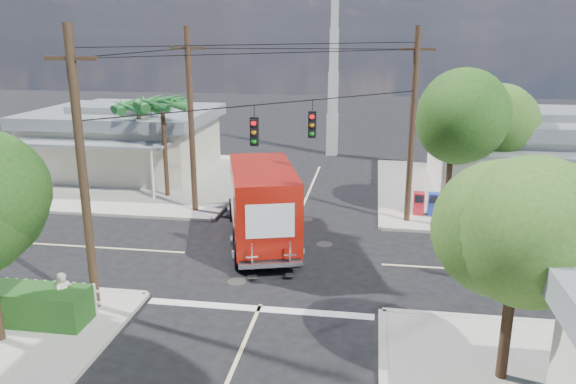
# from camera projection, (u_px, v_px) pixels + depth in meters

# --- Properties ---
(ground) EXTENTS (120.00, 120.00, 0.00)m
(ground) POSITION_uv_depth(u_px,v_px,m) (280.00, 258.00, 22.45)
(ground) COLOR black
(ground) RESTS_ON ground
(sidewalk_ne) EXTENTS (14.12, 14.12, 0.14)m
(sidewalk_ne) POSITION_uv_depth(u_px,v_px,m) (505.00, 194.00, 31.17)
(sidewalk_ne) COLOR #9D988E
(sidewalk_ne) RESTS_ON ground
(sidewalk_nw) EXTENTS (14.12, 14.12, 0.14)m
(sidewalk_nw) POSITION_uv_depth(u_px,v_px,m) (135.00, 179.00, 34.35)
(sidewalk_nw) COLOR #9D988E
(sidewalk_nw) RESTS_ON ground
(road_markings) EXTENTS (32.00, 32.00, 0.01)m
(road_markings) POSITION_uv_depth(u_px,v_px,m) (274.00, 273.00, 21.04)
(road_markings) COLOR beige
(road_markings) RESTS_ON ground
(building_ne) EXTENTS (11.80, 10.20, 4.50)m
(building_ne) POSITION_uv_depth(u_px,v_px,m) (536.00, 151.00, 31.35)
(building_ne) COLOR white
(building_ne) RESTS_ON sidewalk_ne
(building_nw) EXTENTS (10.80, 10.20, 4.30)m
(building_nw) POSITION_uv_depth(u_px,v_px,m) (126.00, 139.00, 35.43)
(building_nw) COLOR beige
(building_nw) RESTS_ON sidewalk_nw
(radio_tower) EXTENTS (0.80, 0.80, 17.00)m
(radio_tower) POSITION_uv_depth(u_px,v_px,m) (333.00, 77.00, 39.82)
(radio_tower) COLOR silver
(radio_tower) RESTS_ON ground
(tree_ne_front) EXTENTS (4.21, 4.14, 6.66)m
(tree_ne_front) POSITION_uv_depth(u_px,v_px,m) (454.00, 119.00, 26.50)
(tree_ne_front) COLOR #422D1C
(tree_ne_front) RESTS_ON sidewalk_ne
(tree_ne_back) EXTENTS (3.77, 3.66, 5.82)m
(tree_ne_back) POSITION_uv_depth(u_px,v_px,m) (500.00, 125.00, 28.37)
(tree_ne_back) COLOR #422D1C
(tree_ne_back) RESTS_ON sidewalk_ne
(tree_se) EXTENTS (3.67, 3.54, 5.62)m
(tree_se) POSITION_uv_depth(u_px,v_px,m) (518.00, 235.00, 13.43)
(tree_se) COLOR #422D1C
(tree_se) RESTS_ON sidewalk_se
(palm_nw_front) EXTENTS (3.01, 3.08, 5.59)m
(palm_nw_front) POSITION_uv_depth(u_px,v_px,m) (162.00, 105.00, 29.28)
(palm_nw_front) COLOR #422D1C
(palm_nw_front) RESTS_ON sidewalk_nw
(palm_nw_back) EXTENTS (3.01, 3.08, 5.19)m
(palm_nw_back) POSITION_uv_depth(u_px,v_px,m) (138.00, 108.00, 31.10)
(palm_nw_back) COLOR #422D1C
(palm_nw_back) RESTS_ON sidewalk_nw
(utility_poles) EXTENTS (12.00, 10.68, 9.00)m
(utility_poles) POSITION_uv_depth(u_px,v_px,m) (248.00, 135.00, 22.91)
(utility_poles) COLOR #473321
(utility_poles) RESTS_ON ground
(picket_fence) EXTENTS (5.94, 0.06, 1.00)m
(picket_fence) POSITION_uv_depth(u_px,v_px,m) (13.00, 291.00, 18.08)
(picket_fence) COLOR silver
(picket_fence) RESTS_ON sidewalk_sw
(vending_boxes) EXTENTS (1.90, 0.50, 1.10)m
(vending_boxes) POSITION_uv_depth(u_px,v_px,m) (433.00, 204.00, 27.20)
(vending_boxes) COLOR red
(vending_boxes) RESTS_ON sidewalk_ne
(delivery_truck) EXTENTS (4.49, 8.33, 3.46)m
(delivery_truck) POSITION_uv_depth(u_px,v_px,m) (262.00, 203.00, 23.73)
(delivery_truck) COLOR black
(delivery_truck) RESTS_ON ground
(pedestrian) EXTENTS (0.61, 0.69, 1.58)m
(pedestrian) POSITION_uv_depth(u_px,v_px,m) (65.00, 297.00, 17.14)
(pedestrian) COLOR beige
(pedestrian) RESTS_ON sidewalk_sw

